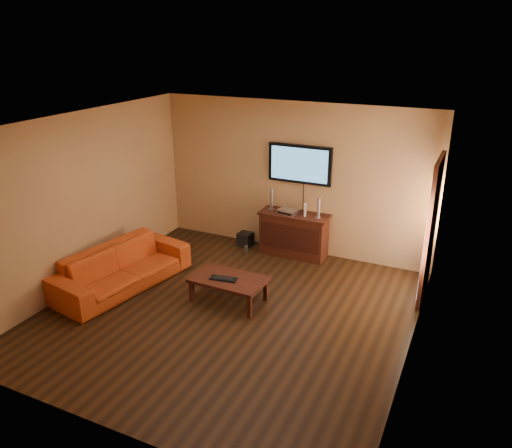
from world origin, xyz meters
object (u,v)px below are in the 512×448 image
Objects in this scene: sofa at (122,261)px; subwoofer at (245,239)px; keyboard at (224,279)px; speaker_right at (318,209)px; speaker_left at (272,200)px; coffee_table at (229,281)px; av_receiver at (288,212)px; bottle at (246,250)px; game_console at (305,210)px; television at (300,164)px; media_console at (294,234)px.

subwoofer is at bearing -14.33° from sofa.
speaker_right is at bearing 68.88° from keyboard.
speaker_left is at bearing 176.35° from speaker_right.
av_receiver is (0.18, 1.91, 0.49)m from coffee_table.
game_console is at bearing 18.66° from bottle.
coffee_table is at bearing -67.28° from subwoofer.
television is 3.46× the size of av_receiver.
subwoofer is 0.39m from bottle.
game_console is at bearing 76.22° from coffee_table.
media_console is at bearing 161.52° from game_console.
keyboard is at bearing -69.13° from subwoofer.
sofa reaches higher than keyboard.
keyboard is at bearing -111.12° from speaker_right.
speaker_right is (2.46, 2.22, 0.52)m from sofa.
speaker_right reaches higher than av_receiver.
keyboard reaches higher than coffee_table.
media_console is 0.56× the size of sofa.
media_console is at bearing 81.87° from coffee_table.
speaker_right is 1.64m from subwoofer.
sofa is 12.26× the size of bottle.
keyboard is at bearing -86.51° from speaker_left.
media_console reaches higher than coffee_table.
game_console is at bearing 75.34° from keyboard.
sofa reaches higher than subwoofer.
media_console is 0.44m from av_receiver.
media_console is at bearing 177.38° from speaker_right.
speaker_left is at bearing 95.02° from coffee_table.
coffee_table is 2.09m from subwoofer.
media_console is 1.97m from coffee_table.
television reaches higher than bottle.
sofa is at bearing -153.19° from game_console.
bottle is (-0.33, -0.37, -0.88)m from speaker_left.
speaker_left is at bearing 158.24° from game_console.
keyboard is (-0.33, -2.22, -1.24)m from television.
television is 1.03× the size of coffee_table.
coffee_table is 2.85× the size of speaker_left.
bottle is 0.42× the size of keyboard.
speaker_left is at bearing 6.45° from subwoofer.
keyboard is (0.13, -2.06, -0.57)m from speaker_left.
coffee_table is 2.09m from game_console.
television is at bearing 81.58° from keyboard.
keyboard is at bearing -123.22° from game_console.
av_receiver is at bearing 83.44° from keyboard.
speaker_left is (-0.45, -0.16, -0.67)m from television.
sofa is at bearing -131.94° from media_console.
sofa reaches higher than media_console.
sofa is 8.84× the size of subwoofer.
media_console is 3.02m from sofa.
bottle is at bearing 105.22° from keyboard.
speaker_left is 0.99m from subwoofer.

